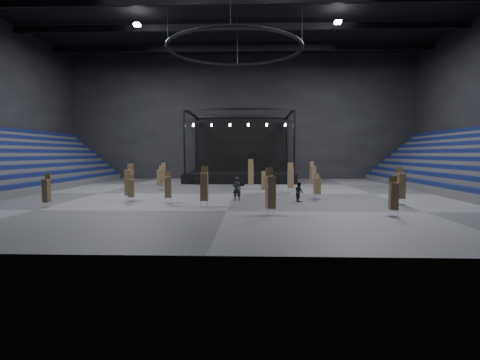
{
  "coord_description": "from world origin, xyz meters",
  "views": [
    {
      "loc": [
        1.67,
        -34.1,
        3.65
      ],
      "look_at": [
        0.56,
        -2.0,
        1.4
      ],
      "focal_mm": 28.0,
      "sensor_mm": 36.0,
      "label": 1
    }
  ],
  "objects_px": {
    "chair_stack_5": "(313,174)",
    "chair_stack_6": "(251,174)",
    "flight_case_mid": "(240,183)",
    "chair_stack_12": "(264,182)",
    "chair_stack_7": "(163,174)",
    "chair_stack_10": "(129,182)",
    "chair_stack_1": "(131,188)",
    "chair_stack_9": "(317,185)",
    "flight_case_right": "(269,181)",
    "crew_member": "(299,192)",
    "chair_stack_0": "(204,186)",
    "chair_stack_2": "(401,185)",
    "flight_case_left": "(199,181)",
    "chair_stack_3": "(291,177)",
    "chair_stack_4": "(270,191)",
    "chair_stack_8": "(160,177)",
    "chair_stack_11": "(394,195)",
    "stage": "(241,170)",
    "man_center": "(237,189)",
    "chair_stack_13": "(46,190)",
    "chair_stack_14": "(168,187)"
  },
  "relations": [
    {
      "from": "flight_case_left",
      "to": "chair_stack_3",
      "type": "distance_m",
      "value": 13.63
    },
    {
      "from": "crew_member",
      "to": "chair_stack_9",
      "type": "bearing_deg",
      "value": -61.24
    },
    {
      "from": "chair_stack_8",
      "to": "man_center",
      "type": "xyz_separation_m",
      "value": [
        8.13,
        -8.21,
        -0.35
      ]
    },
    {
      "from": "chair_stack_8",
      "to": "man_center",
      "type": "height_order",
      "value": "chair_stack_8"
    },
    {
      "from": "chair_stack_1",
      "to": "chair_stack_9",
      "type": "relative_size",
      "value": 1.01
    },
    {
      "from": "chair_stack_4",
      "to": "crew_member",
      "type": "xyz_separation_m",
      "value": [
        2.48,
        6.41,
        -0.66
      ]
    },
    {
      "from": "stage",
      "to": "chair_stack_1",
      "type": "xyz_separation_m",
      "value": [
        -7.56,
        -22.42,
        -0.37
      ]
    },
    {
      "from": "flight_case_left",
      "to": "chair_stack_0",
      "type": "height_order",
      "value": "chair_stack_0"
    },
    {
      "from": "chair_stack_10",
      "to": "chair_stack_13",
      "type": "xyz_separation_m",
      "value": [
        -4.53,
        -3.58,
        -0.3
      ]
    },
    {
      "from": "chair_stack_7",
      "to": "chair_stack_10",
      "type": "height_order",
      "value": "chair_stack_10"
    },
    {
      "from": "chair_stack_5",
      "to": "man_center",
      "type": "height_order",
      "value": "chair_stack_5"
    },
    {
      "from": "chair_stack_4",
      "to": "man_center",
      "type": "bearing_deg",
      "value": 90.68
    },
    {
      "from": "chair_stack_3",
      "to": "crew_member",
      "type": "relative_size",
      "value": 1.86
    },
    {
      "from": "chair_stack_0",
      "to": "chair_stack_10",
      "type": "height_order",
      "value": "chair_stack_10"
    },
    {
      "from": "chair_stack_12",
      "to": "crew_member",
      "type": "distance_m",
      "value": 6.29
    },
    {
      "from": "chair_stack_14",
      "to": "crew_member",
      "type": "distance_m",
      "value": 9.91
    },
    {
      "from": "flight_case_right",
      "to": "crew_member",
      "type": "distance_m",
      "value": 15.02
    },
    {
      "from": "chair_stack_5",
      "to": "chair_stack_6",
      "type": "xyz_separation_m",
      "value": [
        -6.8,
        -2.72,
        0.14
      ]
    },
    {
      "from": "flight_case_mid",
      "to": "chair_stack_2",
      "type": "distance_m",
      "value": 19.46
    },
    {
      "from": "flight_case_right",
      "to": "chair_stack_11",
      "type": "xyz_separation_m",
      "value": [
        6.4,
        -21.33,
        0.77
      ]
    },
    {
      "from": "chair_stack_5",
      "to": "chair_stack_10",
      "type": "bearing_deg",
      "value": -165.68
    },
    {
      "from": "chair_stack_7",
      "to": "chair_stack_8",
      "type": "relative_size",
      "value": 1.06
    },
    {
      "from": "chair_stack_2",
      "to": "chair_stack_4",
      "type": "height_order",
      "value": "chair_stack_4"
    },
    {
      "from": "chair_stack_1",
      "to": "chair_stack_5",
      "type": "xyz_separation_m",
      "value": [
        15.81,
        13.36,
        0.36
      ]
    },
    {
      "from": "chair_stack_4",
      "to": "chair_stack_12",
      "type": "height_order",
      "value": "chair_stack_4"
    },
    {
      "from": "chair_stack_9",
      "to": "chair_stack_14",
      "type": "relative_size",
      "value": 0.87
    },
    {
      "from": "stage",
      "to": "chair_stack_0",
      "type": "relative_size",
      "value": 5.0
    },
    {
      "from": "flight_case_mid",
      "to": "chair_stack_3",
      "type": "xyz_separation_m",
      "value": [
        5.05,
        -7.12,
        1.11
      ]
    },
    {
      "from": "chair_stack_7",
      "to": "chair_stack_5",
      "type": "bearing_deg",
      "value": -12.07
    },
    {
      "from": "flight_case_left",
      "to": "chair_stack_10",
      "type": "height_order",
      "value": "chair_stack_10"
    },
    {
      "from": "chair_stack_6",
      "to": "chair_stack_3",
      "type": "bearing_deg",
      "value": -44.46
    },
    {
      "from": "flight_case_mid",
      "to": "chair_stack_12",
      "type": "distance_m",
      "value": 8.48
    },
    {
      "from": "chair_stack_0",
      "to": "chair_stack_10",
      "type": "xyz_separation_m",
      "value": [
        -6.2,
        2.88,
        0.06
      ]
    },
    {
      "from": "flight_case_left",
      "to": "chair_stack_13",
      "type": "bearing_deg",
      "value": -111.33
    },
    {
      "from": "chair_stack_4",
      "to": "chair_stack_6",
      "type": "bearing_deg",
      "value": 76.93
    },
    {
      "from": "chair_stack_5",
      "to": "chair_stack_6",
      "type": "height_order",
      "value": "chair_stack_6"
    },
    {
      "from": "chair_stack_1",
      "to": "chair_stack_9",
      "type": "xyz_separation_m",
      "value": [
        14.43,
        2.4,
        0.01
      ]
    },
    {
      "from": "chair_stack_11",
      "to": "chair_stack_2",
      "type": "bearing_deg",
      "value": 66.56
    },
    {
      "from": "chair_stack_1",
      "to": "chair_stack_7",
      "type": "distance_m",
      "value": 14.23
    },
    {
      "from": "chair_stack_10",
      "to": "man_center",
      "type": "xyz_separation_m",
      "value": [
        8.3,
        0.65,
        -0.56
      ]
    },
    {
      "from": "chair_stack_11",
      "to": "chair_stack_12",
      "type": "xyz_separation_m",
      "value": [
        -7.24,
        12.17,
        -0.13
      ]
    },
    {
      "from": "chair_stack_1",
      "to": "chair_stack_9",
      "type": "distance_m",
      "value": 14.63
    },
    {
      "from": "chair_stack_0",
      "to": "chair_stack_6",
      "type": "height_order",
      "value": "chair_stack_6"
    },
    {
      "from": "stage",
      "to": "chair_stack_10",
      "type": "distance_m",
      "value": 23.22
    },
    {
      "from": "chair_stack_6",
      "to": "man_center",
      "type": "bearing_deg",
      "value": -99.21
    },
    {
      "from": "chair_stack_5",
      "to": "chair_stack_0",
      "type": "bearing_deg",
      "value": -146.46
    },
    {
      "from": "chair_stack_5",
      "to": "chair_stack_7",
      "type": "relative_size",
      "value": 1.07
    },
    {
      "from": "stage",
      "to": "chair_stack_11",
      "type": "height_order",
      "value": "stage"
    },
    {
      "from": "chair_stack_8",
      "to": "chair_stack_9",
      "type": "relative_size",
      "value": 1.22
    },
    {
      "from": "chair_stack_8",
      "to": "chair_stack_4",
      "type": "bearing_deg",
      "value": -32.0
    }
  ]
}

